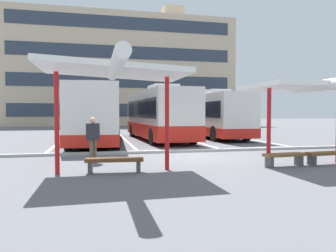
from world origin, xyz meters
name	(u,v)px	position (x,y,z in m)	size (l,w,h in m)	color
ground_plane	(195,157)	(0.00, 0.00, 0.00)	(160.00, 160.00, 0.00)	slate
terminal_building	(121,73)	(0.04, 39.04, 8.15)	(33.63, 12.34, 19.02)	#C6B293
coach_bus_0	(97,115)	(-3.96, 8.05, 1.71)	(3.30, 12.62, 3.63)	silver
coach_bus_1	(158,116)	(0.08, 8.47, 1.65)	(3.16, 10.36, 3.59)	silver
coach_bus_2	(209,116)	(4.38, 10.43, 1.63)	(2.72, 11.08, 3.48)	silver
lane_stripe_0	(61,140)	(-6.30, 9.53, 0.00)	(0.16, 14.00, 0.01)	white
lane_stripe_1	(125,139)	(-2.10, 9.53, 0.00)	(0.16, 14.00, 0.01)	white
lane_stripe_2	(183,138)	(2.10, 9.53, 0.00)	(0.16, 14.00, 0.01)	white
lane_stripe_3	(237,137)	(6.30, 9.53, 0.00)	(0.16, 14.00, 0.01)	white
waiting_shelter_0	(114,72)	(-3.52, -3.05, 3.05)	(4.36, 4.92, 3.31)	red
bench_0	(115,162)	(-3.52, -2.94, 0.34)	(1.78, 0.57, 0.45)	brown
waiting_shelter_1	(310,88)	(3.11, -3.10, 2.68)	(3.77, 4.60, 2.90)	red
bench_1	(284,157)	(2.21, -3.03, 0.33)	(1.55, 0.58, 0.45)	brown
bench_2	(329,155)	(4.01, -2.99, 0.34)	(1.84, 0.59, 0.45)	brown
platform_kerb	(185,151)	(0.00, 1.54, 0.06)	(44.00, 0.24, 0.12)	#ADADA8
waiting_passenger_0	(93,136)	(-4.17, -0.66, 0.96)	(0.50, 0.49, 1.67)	brown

